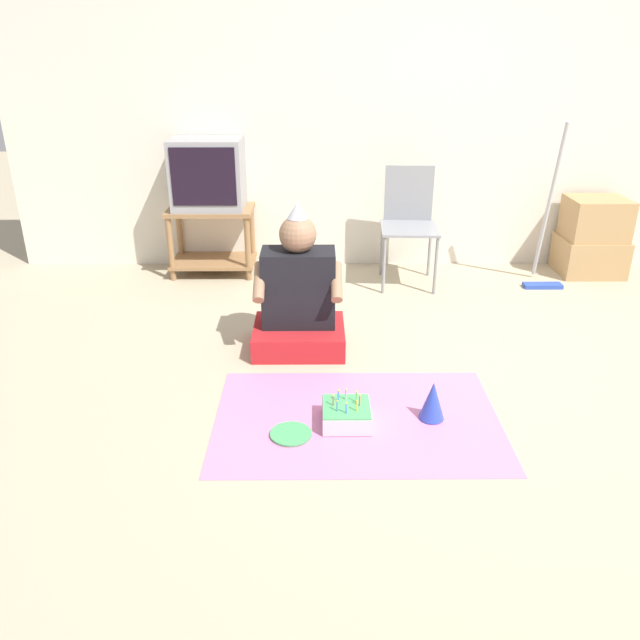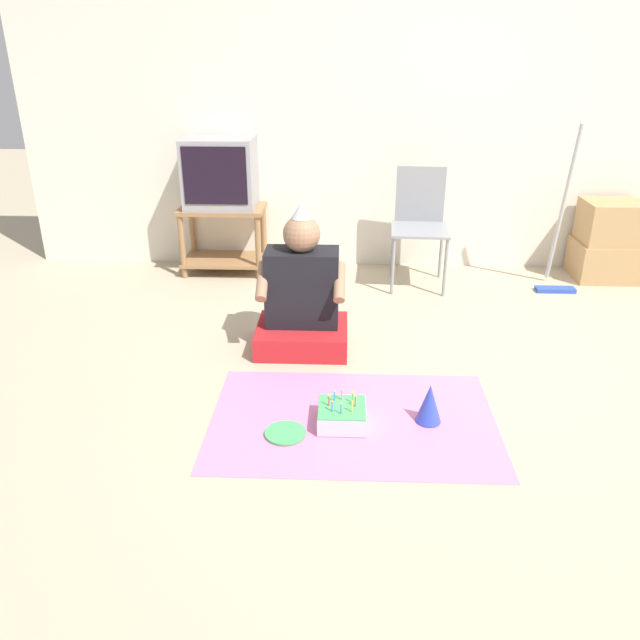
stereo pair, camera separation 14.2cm
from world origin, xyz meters
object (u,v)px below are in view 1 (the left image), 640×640
(folding_chair, at_px, (409,218))
(party_hat_blue, at_px, (433,400))
(tv, at_px, (208,174))
(person_seated, at_px, (299,299))
(dust_mop, at_px, (546,241))
(birthday_cake, at_px, (346,414))
(cardboard_box_stack, at_px, (592,238))
(paper_plate, at_px, (291,434))

(folding_chair, relative_size, party_hat_blue, 4.35)
(tv, height_order, folding_chair, tv)
(folding_chair, bearing_deg, person_seated, -124.81)
(folding_chair, height_order, person_seated, person_seated)
(folding_chair, distance_m, person_seated, 1.39)
(dust_mop, distance_m, party_hat_blue, 2.16)
(birthday_cake, xyz_separation_m, party_hat_blue, (0.41, 0.04, 0.05))
(cardboard_box_stack, height_order, paper_plate, cardboard_box_stack)
(folding_chair, distance_m, birthday_cake, 2.09)
(dust_mop, height_order, person_seated, dust_mop)
(cardboard_box_stack, xyz_separation_m, paper_plate, (-2.25, -2.23, -0.27))
(cardboard_box_stack, height_order, party_hat_blue, cardboard_box_stack)
(folding_chair, distance_m, paper_plate, 2.27)
(tv, bearing_deg, cardboard_box_stack, -0.60)
(party_hat_blue, relative_size, paper_plate, 1.01)
(cardboard_box_stack, relative_size, birthday_cake, 2.62)
(cardboard_box_stack, bearing_deg, tv, 179.40)
(cardboard_box_stack, xyz_separation_m, dust_mop, (-0.46, -0.27, 0.06))
(birthday_cake, bearing_deg, paper_plate, -159.48)
(paper_plate, bearing_deg, party_hat_blue, 11.73)
(party_hat_blue, xyz_separation_m, paper_plate, (-0.67, -0.14, -0.09))
(birthday_cake, xyz_separation_m, paper_plate, (-0.26, -0.10, -0.04))
(paper_plate, bearing_deg, birthday_cake, 20.52)
(folding_chair, relative_size, dust_mop, 0.71)
(tv, distance_m, paper_plate, 2.48)
(person_seated, height_order, party_hat_blue, person_seated)
(party_hat_blue, bearing_deg, folding_chair, 86.10)
(dust_mop, relative_size, party_hat_blue, 6.11)
(person_seated, relative_size, paper_plate, 4.48)
(person_seated, bearing_deg, folding_chair, 55.19)
(birthday_cake, relative_size, party_hat_blue, 1.17)
(cardboard_box_stack, distance_m, birthday_cake, 2.93)
(person_seated, xyz_separation_m, birthday_cake, (0.24, -0.85, -0.24))
(folding_chair, bearing_deg, party_hat_blue, -93.90)
(tv, bearing_deg, dust_mop, -6.81)
(party_hat_blue, bearing_deg, person_seated, 129.11)
(tv, height_order, person_seated, tv)
(person_seated, distance_m, birthday_cake, 0.91)
(person_seated, bearing_deg, party_hat_blue, -50.89)
(tv, distance_m, party_hat_blue, 2.60)
(dust_mop, bearing_deg, cardboard_box_stack, 30.22)
(dust_mop, relative_size, paper_plate, 6.15)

